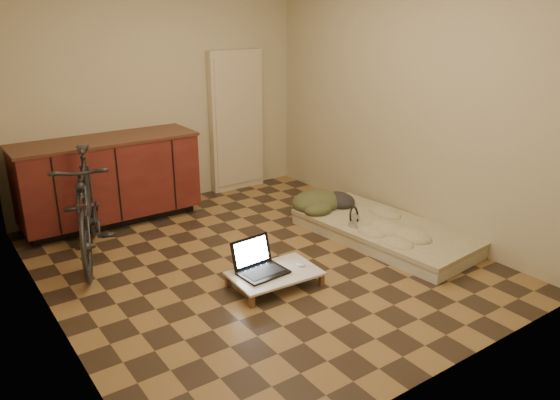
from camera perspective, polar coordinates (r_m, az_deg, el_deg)
room_shell at (r=4.56m, az=-2.50°, el=8.47°), size 3.50×4.00×2.60m
cabinets at (r=5.97m, az=-17.46°, el=2.01°), size 1.84×0.62×0.91m
appliance_panel at (r=6.75m, az=-4.59°, el=8.19°), size 0.70×0.10×1.70m
bicycle at (r=5.13m, az=-19.61°, el=-0.14°), size 1.02×1.75×1.09m
futon at (r=5.49m, az=10.92°, el=-3.24°), size 1.04×1.89×0.16m
clothing_pile at (r=5.84m, az=4.52°, el=0.52°), size 0.64×0.55×0.24m
headphones at (r=5.39m, az=7.76°, el=-1.68°), size 0.32×0.31×0.16m
lap_desk at (r=4.52m, az=-0.57°, el=-7.73°), size 0.74×0.50×0.12m
laptop at (r=4.50m, az=-2.18°, el=-6.87°), size 0.40×0.36×0.26m
mouse at (r=4.61m, az=2.14°, el=-6.74°), size 0.08×0.10×0.03m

